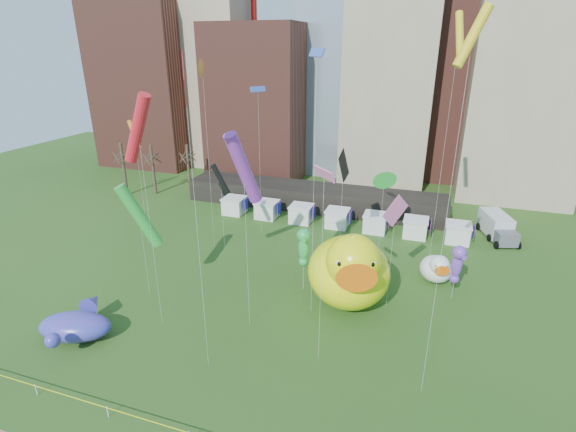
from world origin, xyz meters
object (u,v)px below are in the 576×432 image
(seahorse_green, at_px, (303,244))
(seahorse_purple, at_px, (457,262))
(small_duck, at_px, (437,268))
(big_duck, at_px, (350,270))
(whale_inflatable, at_px, (76,324))
(box_truck, at_px, (497,226))

(seahorse_green, xyz_separation_m, seahorse_purple, (13.93, 2.78, -0.88))
(seahorse_green, bearing_deg, small_duck, 9.09)
(seahorse_green, bearing_deg, big_duck, -30.25)
(big_duck, bearing_deg, seahorse_green, 148.99)
(small_duck, relative_size, whale_inflatable, 0.62)
(big_duck, bearing_deg, seahorse_purple, 6.52)
(box_truck, bearing_deg, whale_inflatable, -153.48)
(big_duck, height_order, box_truck, big_duck)
(small_duck, height_order, whale_inflatable, small_duck)
(seahorse_purple, height_order, box_truck, seahorse_purple)
(seahorse_green, height_order, box_truck, seahorse_green)
(big_duck, relative_size, seahorse_purple, 2.00)
(seahorse_green, distance_m, box_truck, 27.83)
(small_duck, relative_size, seahorse_green, 0.71)
(big_duck, distance_m, box_truck, 25.60)
(big_duck, distance_m, seahorse_purple, 10.03)
(seahorse_green, height_order, whale_inflatable, seahorse_green)
(seahorse_purple, xyz_separation_m, whale_inflatable, (-29.38, -15.95, -2.83))
(big_duck, relative_size, seahorse_green, 1.72)
(seahorse_purple, bearing_deg, box_truck, 49.30)
(seahorse_purple, bearing_deg, whale_inflatable, -174.59)
(whale_inflatable, bearing_deg, small_duck, 18.61)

